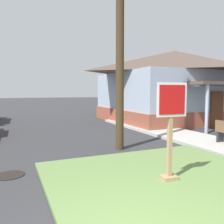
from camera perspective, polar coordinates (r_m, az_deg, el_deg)
grass_corner_patch at (r=5.57m, az=14.57°, el=-16.21°), size 5.30×5.19×0.08m
sidewalk_strip at (r=10.63m, az=18.89°, el=-6.02°), size 2.20×14.43×0.12m
stop_sign at (r=5.34m, az=13.95°, el=-4.91°), size 0.74×0.31×2.15m
manhole_cover at (r=6.43m, az=-23.55°, el=-13.85°), size 0.70×0.70×0.02m
utility_pole at (r=8.72m, az=1.96°, el=24.89°), size 1.34×0.28×9.67m
corner_house at (r=17.34m, az=14.91°, el=6.35°), size 9.47×9.17×4.90m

